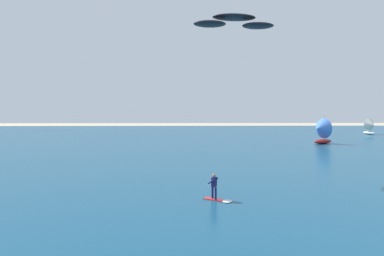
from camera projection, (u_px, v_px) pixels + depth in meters
ocean at (184, 145)px, 54.76m from camera, size 160.00×90.00×0.10m
kitesurfer at (217, 191)px, 23.41m from camera, size 1.94×1.55×1.67m
kite at (234, 22)px, 32.30m from camera, size 7.45×3.42×1.09m
sailboat_trailing at (321, 131)px, 55.61m from camera, size 3.85×3.46×4.29m
sailboat_far_left at (371, 126)px, 72.24m from camera, size 2.74×3.09×3.47m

